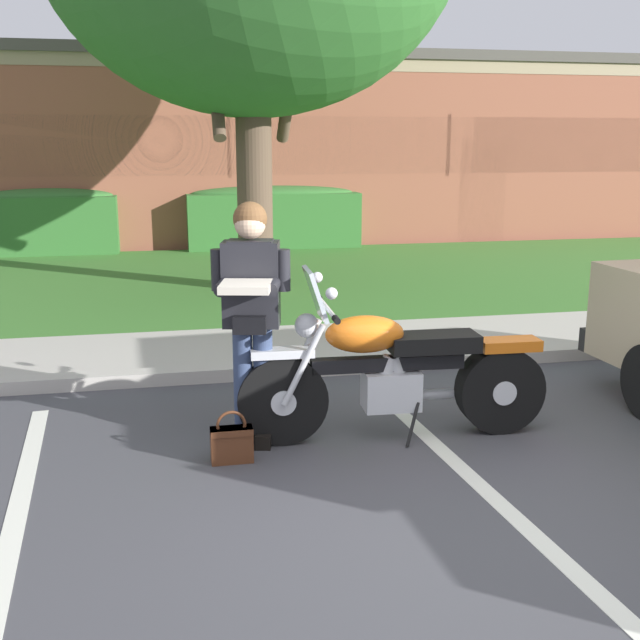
# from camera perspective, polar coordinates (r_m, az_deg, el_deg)

# --- Properties ---
(ground_plane) EXTENTS (140.00, 140.00, 0.00)m
(ground_plane) POSITION_cam_1_polar(r_m,az_deg,el_deg) (4.62, 13.39, -14.23)
(ground_plane) COLOR #424247
(curb_strip) EXTENTS (60.00, 0.20, 0.12)m
(curb_strip) POSITION_cam_1_polar(r_m,az_deg,el_deg) (7.17, 3.60, -3.32)
(curb_strip) COLOR #B7B2A8
(curb_strip) RESTS_ON ground
(concrete_walk) EXTENTS (60.00, 1.50, 0.08)m
(concrete_walk) POSITION_cam_1_polar(r_m,az_deg,el_deg) (7.97, 2.01, -1.75)
(concrete_walk) COLOR #B7B2A8
(concrete_walk) RESTS_ON ground
(grass_lawn) EXTENTS (60.00, 6.48, 0.06)m
(grass_lawn) POSITION_cam_1_polar(r_m,az_deg,el_deg) (11.79, -2.52, 3.13)
(grass_lawn) COLOR #3D752D
(grass_lawn) RESTS_ON ground
(stall_stripe_0) EXTENTS (0.42, 4.40, 0.01)m
(stall_stripe_0) POSITION_cam_1_polar(r_m,az_deg,el_deg) (4.51, -22.16, -15.57)
(stall_stripe_0) COLOR silver
(stall_stripe_0) RESTS_ON ground
(stall_stripe_1) EXTENTS (0.42, 4.40, 0.01)m
(stall_stripe_1) POSITION_cam_1_polar(r_m,az_deg,el_deg) (4.80, 13.12, -13.04)
(stall_stripe_1) COLOR silver
(stall_stripe_1) RESTS_ON ground
(motorcycle) EXTENTS (2.24, 0.82, 1.26)m
(motorcycle) POSITION_cam_1_polar(r_m,az_deg,el_deg) (5.51, 6.34, -3.84)
(motorcycle) COLOR black
(motorcycle) RESTS_ON ground
(rider_person) EXTENTS (0.53, 0.63, 1.70)m
(rider_person) POSITION_cam_1_polar(r_m,az_deg,el_deg) (5.22, -5.13, 1.09)
(rider_person) COLOR black
(rider_person) RESTS_ON ground
(handbag) EXTENTS (0.28, 0.13, 0.36)m
(handbag) POSITION_cam_1_polar(r_m,az_deg,el_deg) (5.20, -6.58, -8.95)
(handbag) COLOR #562D19
(handbag) RESTS_ON ground
(hedge_left) EXTENTS (2.47, 0.90, 1.24)m
(hedge_left) POSITION_cam_1_polar(r_m,az_deg,el_deg) (15.02, -19.52, 6.97)
(hedge_left) COLOR #336B2D
(hedge_left) RESTS_ON ground
(hedge_center_left) EXTENTS (3.31, 0.90, 1.24)m
(hedge_center_left) POSITION_cam_1_polar(r_m,az_deg,el_deg) (15.02, -3.49, 7.70)
(hedge_center_left) COLOR #336B2D
(hedge_center_left) RESTS_ON ground
(brick_building) EXTENTS (26.01, 11.82, 3.82)m
(brick_building) POSITION_cam_1_polar(r_m,az_deg,el_deg) (20.75, -8.20, 12.61)
(brick_building) COLOR #93513D
(brick_building) RESTS_ON ground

